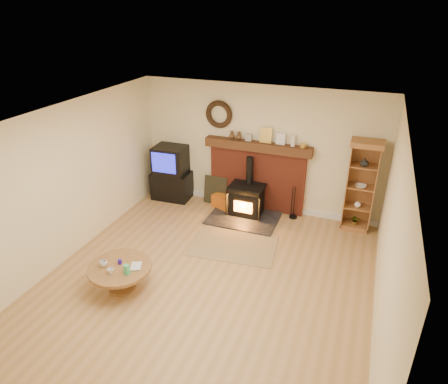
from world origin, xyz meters
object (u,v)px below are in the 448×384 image
at_px(tv_unit, 171,174).
at_px(curio_cabinet, 361,186).
at_px(coffee_table, 120,271).
at_px(wood_stove, 246,201).

distance_m(tv_unit, curio_cabinet, 3.96).
relative_size(curio_cabinet, coffee_table, 1.86).
xyz_separation_m(wood_stove, curio_cabinet, (2.15, 0.28, 0.58)).
bearing_deg(curio_cabinet, coffee_table, -135.21).
relative_size(tv_unit, curio_cabinet, 0.68).
height_order(wood_stove, curio_cabinet, curio_cabinet).
height_order(wood_stove, tv_unit, wood_stove).
bearing_deg(tv_unit, wood_stove, -6.36).
xyz_separation_m(wood_stove, tv_unit, (-1.80, 0.20, 0.26)).
bearing_deg(coffee_table, curio_cabinet, 44.79).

